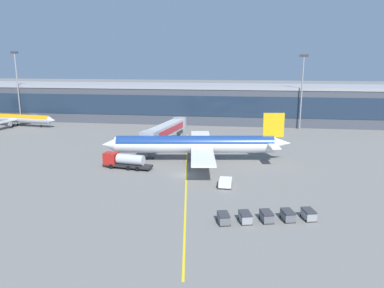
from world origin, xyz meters
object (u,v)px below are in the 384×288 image
object	(u,v)px
pushback_tug	(225,182)
main_airliner	(196,144)
baggage_cart_2	(267,216)
baggage_cart_1	(245,217)
fuel_tanker	(124,161)
baggage_cart_3	(288,215)
baggage_cart_0	(223,218)
baggage_cart_4	(309,214)
commuter_jet_far	(18,118)

from	to	relation	value
pushback_tug	main_airliner	bearing A→B (deg)	114.06
pushback_tug	baggage_cart_2	world-z (taller)	baggage_cart_2
pushback_tug	baggage_cart_1	size ratio (longest dim) A/B	1.30
fuel_tanker	pushback_tug	size ratio (longest dim) A/B	2.89
baggage_cart_3	fuel_tanker	bearing A→B (deg)	144.79
baggage_cart_1	baggage_cart_0	bearing A→B (deg)	-165.78
baggage_cart_4	baggage_cart_3	bearing A→B (deg)	-165.78
baggage_cart_3	baggage_cart_4	bearing A→B (deg)	14.22
baggage_cart_0	baggage_cart_1	xyz separation A→B (m)	(3.10, 0.79, 0.00)
baggage_cart_0	main_airliner	bearing A→B (deg)	104.01
main_airliner	fuel_tanker	xyz separation A→B (m)	(-14.65, -8.08, -2.28)
baggage_cart_1	baggage_cart_4	world-z (taller)	same
pushback_tug	baggage_cart_1	world-z (taller)	baggage_cart_1
baggage_cart_3	main_airliner	bearing A→B (deg)	119.70
main_airliner	baggage_cart_4	xyz separation A→B (m)	(20.69, -30.04, -3.24)
baggage_cart_0	baggage_cart_2	bearing A→B (deg)	14.22
baggage_cart_2	commuter_jet_far	size ratio (longest dim) A/B	0.10
commuter_jet_far	main_airliner	bearing A→B (deg)	-28.64
baggage_cart_2	commuter_jet_far	xyz separation A→B (m)	(-82.60, 68.82, 2.01)
commuter_jet_far	baggage_cart_2	bearing A→B (deg)	-39.80
fuel_tanker	pushback_tug	xyz separation A→B (m)	(22.33, -9.12, -0.90)
baggage_cart_0	baggage_cart_2	xyz separation A→B (m)	(6.20, 1.57, 0.00)
baggage_cart_3	commuter_jet_far	size ratio (longest dim) A/B	0.10
baggage_cart_4	commuter_jet_far	size ratio (longest dim) A/B	0.10
baggage_cart_0	commuter_jet_far	bearing A→B (deg)	137.35
main_airliner	baggage_cart_2	size ratio (longest dim) A/B	14.82
baggage_cart_1	baggage_cart_2	xyz separation A→B (m)	(3.10, 0.79, 0.00)
main_airliner	baggage_cart_3	xyz separation A→B (m)	(17.59, -30.83, -3.24)
baggage_cart_1	main_airliner	bearing A→B (deg)	109.35
pushback_tug	baggage_cart_2	size ratio (longest dim) A/B	1.30
pushback_tug	baggage_cart_1	bearing A→B (deg)	-76.31
baggage_cart_0	baggage_cart_3	bearing A→B (deg)	14.22
pushback_tug	baggage_cart_4	xyz separation A→B (m)	(13.01, -12.84, -0.07)
baggage_cart_2	baggage_cart_1	bearing A→B (deg)	-165.78
baggage_cart_0	baggage_cart_3	size ratio (longest dim) A/B	1.00
commuter_jet_far	baggage_cart_0	bearing A→B (deg)	-42.65
baggage_cart_3	commuter_jet_far	xyz separation A→B (m)	(-85.71, 68.03, 2.01)
baggage_cart_1	commuter_jet_far	size ratio (longest dim) A/B	0.10
commuter_jet_far	baggage_cart_3	bearing A→B (deg)	-38.44
baggage_cart_1	baggage_cart_4	xyz separation A→B (m)	(9.31, 2.36, 0.00)
baggage_cart_4	commuter_jet_far	world-z (taller)	commuter_jet_far
main_airliner	baggage_cart_2	world-z (taller)	main_airliner
fuel_tanker	pushback_tug	distance (m)	24.14
main_airliner	baggage_cart_1	bearing A→B (deg)	-70.65
baggage_cart_0	baggage_cart_3	xyz separation A→B (m)	(9.31, 2.36, 0.00)
pushback_tug	baggage_cart_1	xyz separation A→B (m)	(3.70, -15.20, -0.07)
baggage_cart_2	fuel_tanker	bearing A→B (deg)	141.07
fuel_tanker	commuter_jet_far	xyz separation A→B (m)	(-53.47, 45.28, 1.05)
baggage_cart_0	commuter_jet_far	world-z (taller)	commuter_jet_far
fuel_tanker	baggage_cart_0	bearing A→B (deg)	-47.60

